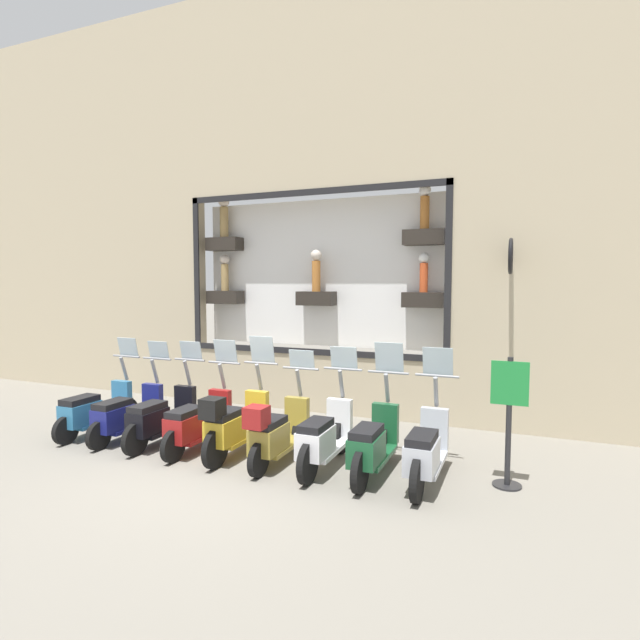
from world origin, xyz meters
TOP-DOWN VIEW (x-y plane):
  - ground_plane at (0.00, 0.00)m, footprint 120.00×120.00m
  - building_facade at (3.60, -0.00)m, footprint 1.21×36.00m
  - scooter_silver_0 at (0.65, -2.80)m, footprint 1.81×0.61m
  - scooter_green_1 at (0.65, -2.10)m, footprint 1.81×0.61m
  - scooter_white_2 at (0.65, -1.40)m, footprint 1.81×0.60m
  - scooter_olive_3 at (0.58, -0.70)m, footprint 1.79×0.60m
  - scooter_yellow_4 at (0.59, -0.00)m, footprint 1.81×0.61m
  - scooter_red_5 at (0.64, 0.70)m, footprint 1.79×0.60m
  - scooter_black_6 at (0.64, 1.40)m, footprint 1.80×0.60m
  - scooter_navy_7 at (0.64, 2.10)m, footprint 1.79×0.61m
  - scooter_teal_8 at (0.64, 2.80)m, footprint 1.79×0.61m
  - shop_sign_post at (1.00, -3.77)m, footprint 0.36×0.45m

SIDE VIEW (x-z plane):
  - ground_plane at x=0.00m, z-range 0.00..0.00m
  - scooter_navy_7 at x=0.64m, z-range -0.36..1.18m
  - scooter_teal_8 at x=0.64m, z-range -0.37..1.20m
  - scooter_red_5 at x=0.64m, z-range -0.39..1.24m
  - scooter_black_6 at x=0.64m, z-range -0.36..1.21m
  - scooter_white_2 at x=0.65m, z-range -0.36..1.25m
  - scooter_silver_0 at x=0.65m, z-range -0.39..1.28m
  - scooter_green_1 at x=0.65m, z-range -0.41..1.30m
  - scooter_olive_3 at x=0.58m, z-range -0.30..1.22m
  - scooter_yellow_4 at x=0.59m, z-range -0.37..1.35m
  - shop_sign_post at x=1.00m, z-range 0.06..1.71m
  - building_facade at x=3.60m, z-range 0.07..8.52m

